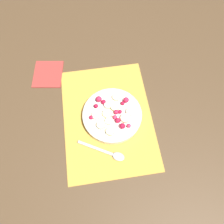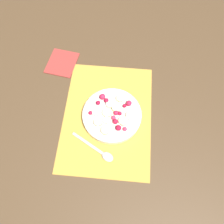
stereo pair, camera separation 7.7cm
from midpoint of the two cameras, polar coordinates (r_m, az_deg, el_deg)
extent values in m
plane|color=#4C3823|center=(0.80, 1.51, -1.53)|extent=(3.00, 3.00, 0.00)
cube|color=gold|center=(0.80, 1.52, -1.45)|extent=(0.44, 0.32, 0.01)
cylinder|color=silver|center=(0.79, 2.78, -0.95)|extent=(0.21, 0.21, 0.02)
torus|color=silver|center=(0.78, 2.80, -0.71)|extent=(0.21, 0.21, 0.01)
cylinder|color=white|center=(0.78, 2.82, -0.57)|extent=(0.19, 0.19, 0.00)
cylinder|color=#F4EAB7|center=(0.76, 1.19, -2.49)|extent=(0.04, 0.04, 0.01)
cylinder|color=#F4EAB7|center=(0.78, 3.91, 0.75)|extent=(0.04, 0.04, 0.01)
cylinder|color=beige|center=(0.76, 5.84, -2.68)|extent=(0.05, 0.05, 0.01)
cylinder|color=#F4EAB7|center=(0.77, -1.31, 0.09)|extent=(0.04, 0.04, 0.01)
cylinder|color=beige|center=(0.75, -0.74, -2.99)|extent=(0.04, 0.04, 0.01)
cylinder|color=beige|center=(0.74, 1.51, -5.20)|extent=(0.04, 0.04, 0.01)
cylinder|color=#F4EAB7|center=(0.78, 2.21, 1.66)|extent=(0.04, 0.04, 0.01)
cylinder|color=beige|center=(0.80, 4.92, 3.28)|extent=(0.04, 0.04, 0.01)
cylinder|color=beige|center=(0.77, 7.62, -1.29)|extent=(0.04, 0.04, 0.01)
cylinder|color=beige|center=(0.77, 1.93, -0.39)|extent=(0.04, 0.04, 0.01)
sphere|color=red|center=(0.77, -2.83, -0.52)|extent=(0.01, 0.01, 0.01)
sphere|color=#D12347|center=(0.79, 0.25, 3.75)|extent=(0.02, 0.02, 0.02)
sphere|color=#DB3356|center=(0.76, 3.29, -1.82)|extent=(0.02, 0.02, 0.02)
sphere|color=red|center=(0.77, 4.91, -0.93)|extent=(0.01, 0.01, 0.01)
sphere|color=#B21433|center=(0.78, 6.11, 1.35)|extent=(0.01, 0.01, 0.01)
sphere|color=#B21433|center=(0.74, 4.64, -4.48)|extent=(0.02, 0.02, 0.02)
sphere|color=#B21433|center=(0.79, 1.32, 2.74)|extent=(0.02, 0.02, 0.02)
sphere|color=red|center=(0.75, 3.79, -2.82)|extent=(0.02, 0.02, 0.02)
sphere|color=#D12347|center=(0.78, 7.23, 2.00)|extent=(0.02, 0.02, 0.02)
sphere|color=#D12347|center=(0.77, 3.89, -0.64)|extent=(0.02, 0.02, 0.02)
sphere|color=#B21433|center=(0.78, -0.87, 2.13)|extent=(0.02, 0.02, 0.02)
sphere|color=#DB3356|center=(0.75, 6.34, -4.78)|extent=(0.01, 0.01, 0.01)
cube|color=#B2B2B7|center=(0.76, -3.48, -8.50)|extent=(0.07, 0.12, 0.00)
ellipsoid|color=#B2B2B7|center=(0.75, 1.83, -11.96)|extent=(0.04, 0.05, 0.01)
cube|color=#A3332D|center=(0.94, -10.65, 12.37)|extent=(0.14, 0.13, 0.01)
camera|label=1|loc=(0.04, -87.12, 6.19)|focal=35.00mm
camera|label=2|loc=(0.04, 92.88, -6.19)|focal=35.00mm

